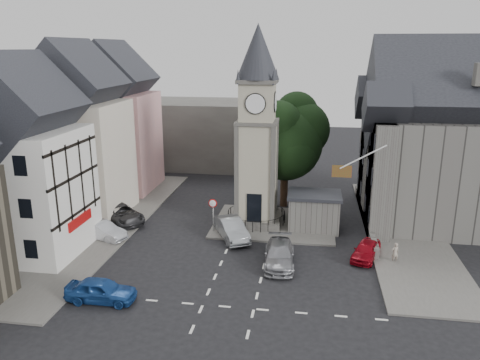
% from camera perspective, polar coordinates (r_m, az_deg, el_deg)
% --- Properties ---
extents(ground, '(120.00, 120.00, 0.00)m').
position_cam_1_polar(ground, '(32.76, 0.28, -10.30)').
color(ground, black).
rests_on(ground, ground).
extents(pavement_west, '(6.00, 30.00, 0.14)m').
position_cam_1_polar(pavement_west, '(41.49, -15.82, -5.04)').
color(pavement_west, '#595651').
rests_on(pavement_west, ground).
extents(pavement_east, '(6.00, 26.00, 0.14)m').
position_cam_1_polar(pavement_east, '(40.49, 19.20, -5.86)').
color(pavement_east, '#595651').
rests_on(pavement_east, ground).
extents(central_island, '(10.00, 8.00, 0.16)m').
position_cam_1_polar(central_island, '(39.87, 4.15, -5.30)').
color(central_island, '#595651').
rests_on(central_island, ground).
extents(road_markings, '(20.00, 8.00, 0.01)m').
position_cam_1_polar(road_markings, '(27.99, -1.46, -15.20)').
color(road_markings, silver).
rests_on(road_markings, ground).
extents(clock_tower, '(4.86, 4.86, 16.25)m').
position_cam_1_polar(clock_tower, '(37.86, 2.11, 6.23)').
color(clock_tower, '#4C4944').
rests_on(clock_tower, ground).
extents(stone_shelter, '(4.30, 3.30, 3.08)m').
position_cam_1_polar(stone_shelter, '(38.79, 9.00, -3.76)').
color(stone_shelter, '#5C5854').
rests_on(stone_shelter, ground).
extents(town_tree, '(7.20, 7.20, 10.80)m').
position_cam_1_polar(town_tree, '(42.80, 5.57, 5.74)').
color(town_tree, black).
rests_on(town_tree, ground).
extents(warning_sign_post, '(0.70, 0.19, 2.85)m').
position_cam_1_polar(warning_sign_post, '(37.45, -3.33, -3.53)').
color(warning_sign_post, black).
rests_on(warning_sign_post, ground).
extents(terrace_pink, '(8.10, 7.60, 12.80)m').
position_cam_1_polar(terrace_pink, '(49.88, -14.84, 6.27)').
color(terrace_pink, '#E4A19C').
rests_on(terrace_pink, ground).
extents(terrace_cream, '(8.10, 7.60, 12.80)m').
position_cam_1_polar(terrace_cream, '(42.79, -19.05, 4.40)').
color(terrace_cream, beige).
rests_on(terrace_cream, ground).
extents(terrace_tudor, '(8.10, 7.60, 12.00)m').
position_cam_1_polar(terrace_tudor, '(36.17, -24.78, 1.18)').
color(terrace_tudor, silver).
rests_on(terrace_tudor, ground).
extents(backdrop_west, '(20.00, 10.00, 8.00)m').
position_cam_1_polar(backdrop_west, '(60.29, -7.08, 5.77)').
color(backdrop_west, '#4C4944').
rests_on(backdrop_west, ground).
extents(east_building, '(14.40, 11.40, 12.60)m').
position_cam_1_polar(east_building, '(42.42, 24.05, 3.36)').
color(east_building, '#5C5854').
rests_on(east_building, ground).
extents(east_boundary_wall, '(0.40, 16.00, 0.90)m').
position_cam_1_polar(east_boundary_wall, '(41.79, 15.00, -4.27)').
color(east_boundary_wall, '#5C5854').
rests_on(east_boundary_wall, ground).
extents(flagpole, '(3.68, 0.10, 2.74)m').
position_cam_1_polar(flagpole, '(34.10, 14.76, 2.72)').
color(flagpole, white).
rests_on(flagpole, ground).
extents(car_west_blue, '(4.18, 1.72, 1.42)m').
position_cam_1_polar(car_west_blue, '(29.36, -16.59, -12.76)').
color(car_west_blue, navy).
rests_on(car_west_blue, ground).
extents(car_west_silver, '(4.39, 2.79, 1.37)m').
position_cam_1_polar(car_west_silver, '(38.22, -16.45, -5.93)').
color(car_west_silver, '#AEB1B6').
rests_on(car_west_silver, ground).
extents(car_west_grey, '(5.73, 5.54, 1.52)m').
position_cam_1_polar(car_west_grey, '(41.26, -14.36, -4.03)').
color(car_west_grey, '#28282A').
rests_on(car_west_grey, ground).
extents(car_island_silver, '(3.69, 5.04, 1.58)m').
position_cam_1_polar(car_island_silver, '(36.73, -1.05, -5.97)').
color(car_island_silver, '#909498').
rests_on(car_island_silver, ground).
extents(car_island_east, '(2.30, 5.07, 1.44)m').
position_cam_1_polar(car_island_east, '(32.66, 4.81, -9.05)').
color(car_island_east, gray).
rests_on(car_island_east, ground).
extents(car_east_red, '(2.68, 4.01, 1.27)m').
position_cam_1_polar(car_east_red, '(34.57, 15.11, -8.28)').
color(car_east_red, maroon).
rests_on(car_east_red, ground).
extents(pedestrian, '(0.63, 0.53, 1.49)m').
position_cam_1_polar(pedestrian, '(34.50, 18.37, -8.40)').
color(pedestrian, '#A59888').
rests_on(pedestrian, ground).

